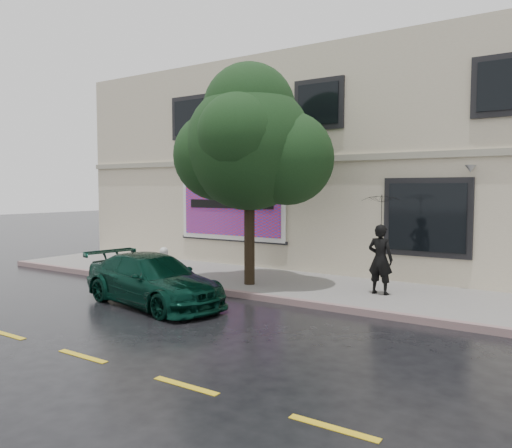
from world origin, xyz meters
The scene contains 11 objects.
ground centered at (0.00, 0.00, 0.00)m, with size 90.00×90.00×0.00m, color black.
sidewalk centered at (0.00, 3.25, 0.07)m, with size 20.00×3.50×0.15m, color gray.
curb centered at (0.00, 1.50, 0.07)m, with size 20.00×0.18×0.16m, color slate.
road_marking centered at (0.00, -3.50, 0.01)m, with size 19.00×0.12×0.01m, color gold.
building centered at (0.00, 9.00, 3.50)m, with size 20.00×8.12×7.00m.
billboard centered at (-3.20, 4.92, 2.05)m, with size 4.30×0.16×2.20m.
car centered at (-1.67, -0.26, 0.59)m, with size 1.78×4.03×1.17m, color black.
pedestrian centered at (2.59, 3.13, 1.00)m, with size 0.62×0.41×1.70m, color black.
umbrella centered at (2.59, 3.13, 2.23)m, with size 1.02×1.02×0.75m, color black.
street_tree centered at (-0.77, 2.44, 3.80)m, with size 3.37×3.37×5.35m.
fire_hydrant centered at (-3.36, 1.87, 0.58)m, with size 0.36×0.34×0.89m.
Camera 1 is at (6.67, -8.53, 2.70)m, focal length 35.00 mm.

